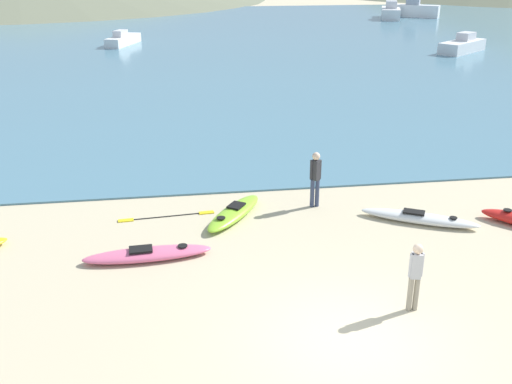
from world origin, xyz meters
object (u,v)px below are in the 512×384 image
Objects in this scene: person_near_waterline at (315,176)px; moored_boat_2 at (123,40)px; kayak_on_sand_4 at (234,213)px; person_near_foreground at (415,273)px; kayak_on_sand_0 at (419,218)px; moored_boat_3 at (463,45)px; loose_paddle at (167,216)px; kayak_on_sand_2 at (148,254)px; moored_boat_1 at (416,10)px; moored_boat_0 at (391,12)px.

person_near_waterline is 35.95m from moored_boat_2.
kayak_on_sand_4 is 1.76× the size of person_near_foreground.
kayak_on_sand_4 reaches higher than kayak_on_sand_0.
person_near_waterline is at bearing -123.65° from moored_boat_3.
kayak_on_sand_0 is at bearing -118.22° from moored_boat_3.
person_near_foreground reaches higher than loose_paddle.
kayak_on_sand_2 is 37.89m from moored_boat_2.
kayak_on_sand_2 is at bearing -118.30° from moored_boat_1.
kayak_on_sand_4 is 0.55× the size of moored_boat_1.
person_near_foreground is 7.74m from loose_paddle.
moored_boat_0 reaches higher than person_near_waterline.
person_near_foreground reaches higher than kayak_on_sand_4.
moored_boat_0 is at bearing 30.14° from moored_boat_2.
moored_boat_1 reaches higher than kayak_on_sand_0.
moored_boat_0 reaches higher than person_near_foreground.
moored_boat_3 reaches higher than kayak_on_sand_0.
person_near_waterline reaches higher than person_near_foreground.
moored_boat_3 reaches higher than loose_paddle.
kayak_on_sand_0 is at bearing -112.31° from moored_boat_1.
person_near_foreground is 0.31× the size of moored_boat_1.
kayak_on_sand_0 is 2.03× the size of person_near_foreground.
kayak_on_sand_0 is at bearing -12.15° from kayak_on_sand_4.
kayak_on_sand_2 is 3.27m from kayak_on_sand_4.
loose_paddle is at bearing -129.47° from moored_boat_3.
kayak_on_sand_2 is 1.89× the size of person_near_waterline.
kayak_on_sand_2 is at bearing -101.07° from loose_paddle.
moored_boat_2 is at bearing -149.86° from moored_boat_0.
kayak_on_sand_0 reaches higher than kayak_on_sand_2.
person_near_waterline is 58.94m from moored_boat_1.
moored_boat_0 is at bearing 82.17° from moored_boat_3.
loose_paddle is at bearing 168.47° from kayak_on_sand_0.
moored_boat_0 reaches higher than kayak_on_sand_2.
person_near_waterline is 32.89m from moored_boat_3.
person_near_foreground reaches higher than kayak_on_sand_2.
kayak_on_sand_2 is at bearing -138.01° from kayak_on_sand_4.
moored_boat_0 reaches higher than moored_boat_3.
moored_boat_2 is (-10.30, 36.72, 0.35)m from kayak_on_sand_0.
person_near_waterline is at bearing 28.35° from kayak_on_sand_2.
kayak_on_sand_4 is 1.00× the size of loose_paddle.
loose_paddle is at bearing 132.24° from person_near_foreground.
moored_boat_0 is 3.75m from moored_boat_1.
moored_boat_3 is (20.72, 27.85, 0.41)m from kayak_on_sand_4.
kayak_on_sand_0 is 1.87× the size of person_near_waterline.
person_near_foreground is at bearing -117.77° from moored_boat_3.
person_near_foreground reaches higher than moored_boat_2.
moored_boat_0 is at bearing 67.46° from person_near_waterline.
kayak_on_sand_0 is 0.99× the size of kayak_on_sand_2.
loose_paddle is (-26.07, -52.25, -0.75)m from moored_boat_0.
moored_boat_3 is (15.55, 28.97, 0.42)m from kayak_on_sand_0.
kayak_on_sand_2 is (-7.61, -1.07, -0.01)m from kayak_on_sand_0.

